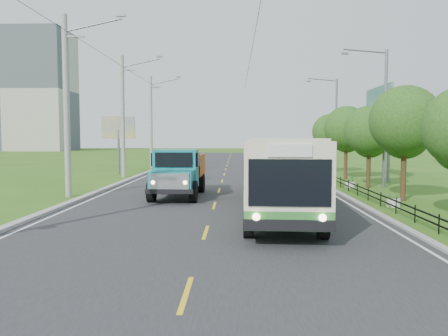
{
  "coord_description": "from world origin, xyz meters",
  "views": [
    {
      "loc": [
        1.04,
        -14.94,
        3.31
      ],
      "look_at": [
        0.5,
        5.16,
        1.9
      ],
      "focal_mm": 35.0,
      "sensor_mm": 36.0,
      "label": 1
    }
  ],
  "objects_px": {
    "pole_near": "(67,105)",
    "pole_far": "(151,121)",
    "tree_fifth": "(347,131)",
    "billboard_left": "(118,131)",
    "tree_fourth": "(370,133)",
    "bus": "(277,166)",
    "planter_mid": "(350,183)",
    "planter_far": "(325,173)",
    "pole_mid": "(123,116)",
    "tree_third": "(405,124)",
    "planter_near": "(393,201)",
    "tree_back": "(330,134)",
    "streetlight_mid": "(383,113)",
    "billboard_right": "(379,112)",
    "streetlight_far": "(334,121)",
    "dump_truck": "(179,170)"
  },
  "relations": [
    {
      "from": "pole_near",
      "to": "pole_far",
      "type": "xyz_separation_m",
      "value": [
        0.0,
        24.0,
        0.0
      ]
    },
    {
      "from": "tree_fifth",
      "to": "billboard_left",
      "type": "relative_size",
      "value": 1.12
    },
    {
      "from": "tree_fourth",
      "to": "bus",
      "type": "bearing_deg",
      "value": -129.96
    },
    {
      "from": "planter_mid",
      "to": "planter_far",
      "type": "height_order",
      "value": "same"
    },
    {
      "from": "billboard_left",
      "to": "pole_mid",
      "type": "bearing_deg",
      "value": -67.58
    },
    {
      "from": "tree_third",
      "to": "planter_near",
      "type": "bearing_deg",
      "value": -120.41
    },
    {
      "from": "pole_near",
      "to": "tree_fourth",
      "type": "bearing_deg",
      "value": 15.84
    },
    {
      "from": "tree_back",
      "to": "streetlight_mid",
      "type": "distance_m",
      "value": 12.23
    },
    {
      "from": "billboard_right",
      "to": "billboard_left",
      "type": "bearing_deg",
      "value": 169.6
    },
    {
      "from": "tree_third",
      "to": "planter_far",
      "type": "bearing_deg",
      "value": 95.18
    },
    {
      "from": "billboard_left",
      "to": "bus",
      "type": "relative_size",
      "value": 0.31
    },
    {
      "from": "tree_third",
      "to": "planter_near",
      "type": "distance_m",
      "value": 4.46
    },
    {
      "from": "streetlight_far",
      "to": "billboard_left",
      "type": "distance_m",
      "value": 20.56
    },
    {
      "from": "pole_mid",
      "to": "tree_third",
      "type": "bearing_deg",
      "value": -35.36
    },
    {
      "from": "tree_fourth",
      "to": "planter_far",
      "type": "relative_size",
      "value": 8.06
    },
    {
      "from": "planter_mid",
      "to": "bus",
      "type": "xyz_separation_m",
      "value": [
        -5.6,
        -8.04,
        1.64
      ]
    },
    {
      "from": "tree_fourth",
      "to": "planter_mid",
      "type": "xyz_separation_m",
      "value": [
        -1.26,
        -0.14,
        -3.3
      ]
    },
    {
      "from": "planter_near",
      "to": "bus",
      "type": "height_order",
      "value": "bus"
    },
    {
      "from": "tree_third",
      "to": "pole_mid",
      "type": "bearing_deg",
      "value": 144.64
    },
    {
      "from": "tree_fifth",
      "to": "streetlight_far",
      "type": "distance_m",
      "value": 7.97
    },
    {
      "from": "tree_third",
      "to": "streetlight_far",
      "type": "relative_size",
      "value": 0.66
    },
    {
      "from": "streetlight_far",
      "to": "planter_far",
      "type": "height_order",
      "value": "streetlight_far"
    },
    {
      "from": "tree_fourth",
      "to": "dump_truck",
      "type": "distance_m",
      "value": 13.13
    },
    {
      "from": "pole_far",
      "to": "planter_mid",
      "type": "bearing_deg",
      "value": -48.41
    },
    {
      "from": "tree_fifth",
      "to": "bus",
      "type": "distance_m",
      "value": 15.87
    },
    {
      "from": "tree_third",
      "to": "planter_near",
      "type": "xyz_separation_m",
      "value": [
        -1.26,
        -2.14,
        -3.7
      ]
    },
    {
      "from": "pole_near",
      "to": "tree_back",
      "type": "distance_m",
      "value": 24.98
    },
    {
      "from": "tree_third",
      "to": "bus",
      "type": "xyz_separation_m",
      "value": [
        -6.86,
        -2.18,
        -2.07
      ]
    },
    {
      "from": "pole_mid",
      "to": "tree_back",
      "type": "bearing_deg",
      "value": 15.84
    },
    {
      "from": "dump_truck",
      "to": "tree_third",
      "type": "bearing_deg",
      "value": -4.04
    },
    {
      "from": "tree_back",
      "to": "planter_near",
      "type": "height_order",
      "value": "tree_back"
    },
    {
      "from": "tree_third",
      "to": "bus",
      "type": "distance_m",
      "value": 7.49
    },
    {
      "from": "pole_near",
      "to": "billboard_left",
      "type": "bearing_deg",
      "value": 94.72
    },
    {
      "from": "pole_far",
      "to": "streetlight_mid",
      "type": "distance_m",
      "value": 26.8
    },
    {
      "from": "bus",
      "to": "dump_truck",
      "type": "xyz_separation_m",
      "value": [
        -5.14,
        3.26,
        -0.41
      ]
    },
    {
      "from": "streetlight_mid",
      "to": "tree_fifth",
      "type": "bearing_deg",
      "value": 97.29
    },
    {
      "from": "pole_far",
      "to": "tree_third",
      "type": "height_order",
      "value": "pole_far"
    },
    {
      "from": "pole_far",
      "to": "billboard_left",
      "type": "distance_m",
      "value": 9.17
    },
    {
      "from": "streetlight_mid",
      "to": "billboard_right",
      "type": "distance_m",
      "value": 6.24
    },
    {
      "from": "pole_far",
      "to": "planter_mid",
      "type": "relative_size",
      "value": 14.93
    },
    {
      "from": "planter_near",
      "to": "bus",
      "type": "bearing_deg",
      "value": -179.57
    },
    {
      "from": "planter_near",
      "to": "pole_far",
      "type": "bearing_deg",
      "value": 121.99
    },
    {
      "from": "planter_near",
      "to": "planter_mid",
      "type": "relative_size",
      "value": 1.0
    },
    {
      "from": "pole_near",
      "to": "pole_far",
      "type": "relative_size",
      "value": 1.0
    },
    {
      "from": "pole_near",
      "to": "bus",
      "type": "bearing_deg",
      "value": -15.12
    },
    {
      "from": "tree_third",
      "to": "tree_fifth",
      "type": "relative_size",
      "value": 1.03
    },
    {
      "from": "pole_near",
      "to": "tree_fourth",
      "type": "height_order",
      "value": "pole_near"
    },
    {
      "from": "pole_mid",
      "to": "bus",
      "type": "height_order",
      "value": "pole_mid"
    },
    {
      "from": "streetlight_far",
      "to": "planter_near",
      "type": "xyz_separation_m",
      "value": [
        -2.04,
        -22.0,
        -4.62
      ]
    },
    {
      "from": "tree_fourth",
      "to": "planter_far",
      "type": "bearing_deg",
      "value": 99.08
    }
  ]
}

